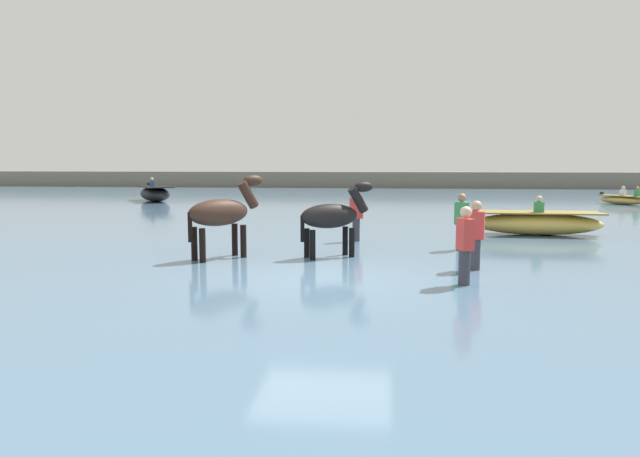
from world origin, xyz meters
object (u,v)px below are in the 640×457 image
horse_lead_black (333,218)px  boat_near_starboard (537,223)px  horse_trailing_dark_bay (222,215)px  person_wading_close (356,219)px  boat_distant_east (623,200)px  person_wading_mid (465,251)px  person_onlooker_right (461,225)px  boat_mid_outer (155,194)px  person_spectator_far (476,240)px

horse_lead_black → boat_near_starboard: size_ratio=0.52×
horse_trailing_dark_bay → person_wading_close: (2.78, 3.11, -0.37)m
boat_distant_east → person_wading_close: person_wading_close is taller
horse_lead_black → boat_distant_east: horse_lead_black is taller
person_wading_mid → boat_distant_east: bearing=62.7°
person_onlooker_right → person_wading_mid: bearing=-96.4°
horse_trailing_dark_bay → boat_distant_east: bearing=49.7°
horse_lead_black → boat_mid_outer: (-11.33, 17.27, -0.47)m
boat_distant_east → boat_near_starboard: size_ratio=0.64×
horse_lead_black → boat_near_starboard: 7.27m
boat_distant_east → person_spectator_far: size_ratio=1.46×
horse_trailing_dark_bay → person_wading_close: size_ratio=1.28×
boat_distant_east → person_wading_close: (-12.68, -15.08, 0.36)m
boat_distant_east → boat_near_starboard: boat_near_starboard is taller
horse_lead_black → person_spectator_far: (2.92, -1.18, -0.28)m
boat_mid_outer → person_spectator_far: size_ratio=2.39×
horse_lead_black → boat_distant_east: 22.05m
horse_trailing_dark_bay → boat_near_starboard: horse_trailing_dark_bay is taller
boat_distant_east → person_spectator_far: 21.48m
person_wading_mid → person_spectator_far: 1.52m
horse_lead_black → boat_mid_outer: size_ratio=0.50×
person_spectator_far → person_onlooker_right: size_ratio=1.00×
horse_trailing_dark_bay → boat_distant_east: size_ratio=0.87×
person_wading_mid → person_wading_close: bearing=111.9°
horse_trailing_dark_bay → person_wading_close: bearing=48.3°
boat_mid_outer → person_onlooker_right: (14.32, -15.83, 0.19)m
horse_trailing_dark_bay → person_spectator_far: 5.37m
horse_trailing_dark_bay → boat_near_starboard: 9.46m
boat_mid_outer → person_wading_mid: bearing=-55.2°
horse_lead_black → person_spectator_far: size_ratio=1.19×
horse_trailing_dark_bay → boat_distant_east: horse_trailing_dark_bay is taller
horse_trailing_dark_bay → person_spectator_far: bearing=-7.9°
horse_lead_black → person_onlooker_right: 3.33m
person_spectator_far → boat_mid_outer: bearing=127.7°
person_wading_mid → person_onlooker_right: 4.12m
horse_trailing_dark_bay → boat_mid_outer: 19.85m
person_wading_mid → person_spectator_far: (0.40, 1.46, 0.00)m
horse_trailing_dark_bay → person_onlooker_right: 5.71m
horse_trailing_dark_bay → person_wading_mid: size_ratio=1.28×
boat_distant_east → boat_mid_outer: size_ratio=0.61×
horse_lead_black → boat_mid_outer: 20.66m
horse_lead_black → boat_near_starboard: horse_lead_black is taller
person_onlooker_right → person_spectator_far: bearing=-91.3°
horse_lead_black → person_wading_mid: 3.67m
boat_mid_outer → boat_near_starboard: (16.90, -12.63, -0.07)m
boat_near_starboard → person_wading_mid: person_wading_mid is taller
boat_distant_east → horse_trailing_dark_bay: bearing=-130.3°
person_onlooker_right → boat_near_starboard: bearing=51.1°
horse_lead_black → boat_mid_outer: bearing=123.3°
boat_mid_outer → boat_near_starboard: bearing=-36.8°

